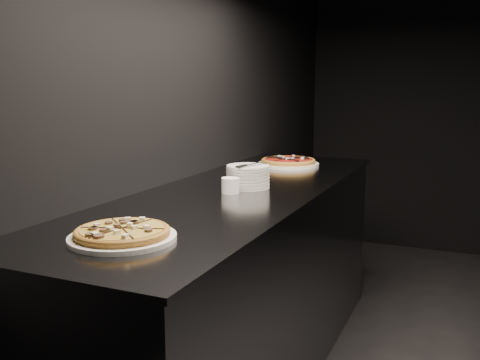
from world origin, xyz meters
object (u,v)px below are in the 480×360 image
at_px(pizza_mushroom, 122,234).
at_px(plate_stack, 248,176).
at_px(cutlery, 248,165).
at_px(pizza_tomato, 288,162).
at_px(ramekin, 230,185).
at_px(counter, 239,285).

relative_size(pizza_mushroom, plate_stack, 1.90).
bearing_deg(cutlery, pizza_mushroom, -81.31).
distance_m(pizza_tomato, ramekin, 0.87).
bearing_deg(pizza_mushroom, pizza_tomato, 91.13).
height_order(counter, pizza_mushroom, pizza_mushroom).
xyz_separation_m(counter, pizza_tomato, (-0.02, 0.77, 0.48)).
distance_m(counter, pizza_mushroom, 1.01).
bearing_deg(ramekin, pizza_mushroom, -89.80).
height_order(pizza_mushroom, ramekin, ramekin).
bearing_deg(ramekin, pizza_tomato, 91.96).
relative_size(pizza_tomato, cutlery, 1.87).
xyz_separation_m(plate_stack, ramekin, (-0.02, -0.15, -0.02)).
height_order(counter, pizza_tomato, pizza_tomato).
xyz_separation_m(pizza_mushroom, plate_stack, (0.02, 0.94, 0.03)).
xyz_separation_m(counter, cutlery, (0.03, 0.04, 0.56)).
bearing_deg(plate_stack, pizza_tomato, 93.83).
xyz_separation_m(pizza_mushroom, ramekin, (-0.00, 0.79, 0.02)).
height_order(counter, cutlery, cutlery).
bearing_deg(cutlery, counter, -120.68).
height_order(counter, plate_stack, plate_stack).
distance_m(pizza_tomato, cutlery, 0.74).
xyz_separation_m(pizza_tomato, cutlery, (0.06, -0.73, 0.08)).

